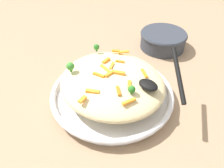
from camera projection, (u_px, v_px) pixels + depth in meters
The scene contains 23 objects.
ground_plane at pixel (112, 99), 0.69m from camera, with size 2.40×2.40×0.00m, color #9E7F60.
serving_bowl at pixel (112, 94), 0.68m from camera, with size 0.37×0.37×0.04m.
pasta_mound at pixel (112, 82), 0.65m from camera, with size 0.32×0.30×0.07m, color beige.
carrot_piece_0 at pixel (111, 74), 0.62m from camera, with size 0.03×0.01×0.01m, color orange.
carrot_piece_1 at pixel (116, 51), 0.72m from camera, with size 0.03×0.01×0.01m, color orange.
carrot_piece_2 at pixel (106, 61), 0.67m from camera, with size 0.03×0.01×0.01m, color orange.
carrot_piece_3 at pixel (99, 75), 0.62m from camera, with size 0.04×0.01×0.01m, color orange.
carrot_piece_4 at pixel (82, 99), 0.55m from camera, with size 0.03×0.01×0.01m, color orange.
carrot_piece_5 at pixel (128, 85), 0.59m from camera, with size 0.03×0.01×0.01m, color orange.
carrot_piece_6 at pixel (93, 91), 0.57m from camera, with size 0.04×0.01×0.01m, color orange.
carrot_piece_7 at pixel (120, 62), 0.67m from camera, with size 0.03×0.01×0.01m, color orange.
carrot_piece_8 at pixel (118, 73), 0.62m from camera, with size 0.04×0.01×0.01m, color orange.
carrot_piece_9 at pixel (104, 69), 0.64m from camera, with size 0.04×0.01×0.01m, color orange.
carrot_piece_10 at pixel (144, 73), 0.63m from camera, with size 0.04×0.01×0.01m, color orange.
carrot_piece_11 at pixel (112, 66), 0.65m from camera, with size 0.03×0.01×0.01m, color orange.
carrot_piece_12 at pixel (123, 52), 0.72m from camera, with size 0.04×0.01×0.01m, color orange.
carrot_piece_13 at pixel (129, 102), 0.55m from camera, with size 0.04×0.01×0.01m, color orange.
carrot_piece_14 at pixel (118, 91), 0.57m from camera, with size 0.03×0.01×0.01m, color orange.
broccoli_floret_0 at pixel (96, 47), 0.72m from camera, with size 0.02×0.02×0.02m.
broccoli_floret_1 at pixel (70, 66), 0.63m from camera, with size 0.02×0.02×0.03m.
broccoli_floret_2 at pixel (132, 89), 0.56m from camera, with size 0.02×0.02×0.02m.
serving_spoon at pixel (159, 81), 0.57m from camera, with size 0.14×0.13×0.08m.
companion_bowl at pixel (163, 39), 0.90m from camera, with size 0.19×0.19×0.07m.
Camera 1 is at (0.35, -0.35, 0.49)m, focal length 35.24 mm.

